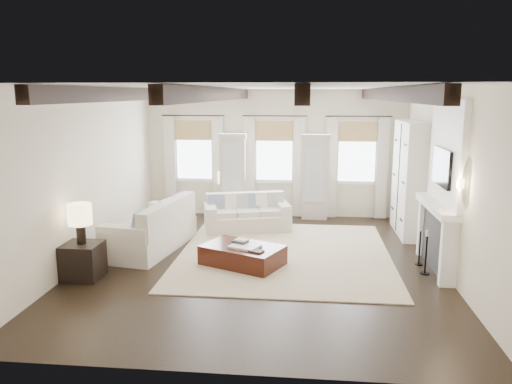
# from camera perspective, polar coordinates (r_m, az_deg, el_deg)

# --- Properties ---
(ground) EXTENTS (7.50, 7.50, 0.00)m
(ground) POSITION_cam_1_polar(r_m,az_deg,el_deg) (9.34, 0.55, -8.13)
(ground) COLOR black
(ground) RESTS_ON ground
(room_shell) EXTENTS (6.54, 7.54, 3.22)m
(room_shell) POSITION_cam_1_polar(r_m,az_deg,el_deg) (9.75, 5.45, 4.06)
(room_shell) COLOR beige
(room_shell) RESTS_ON ground
(area_rug) EXTENTS (4.06, 4.47, 0.02)m
(area_rug) POSITION_cam_1_polar(r_m,az_deg,el_deg) (9.86, 3.28, -7.04)
(area_rug) COLOR #B8A88D
(area_rug) RESTS_ON ground
(sofa_back) EXTENTS (2.08, 1.34, 0.82)m
(sofa_back) POSITION_cam_1_polar(r_m,az_deg,el_deg) (11.51, -1.06, -2.65)
(sofa_back) COLOR beige
(sofa_back) RESTS_ON ground
(sofa_left) EXTENTS (1.42, 2.46, 1.00)m
(sofa_left) POSITION_cam_1_polar(r_m,az_deg,el_deg) (10.26, -11.61, -4.26)
(sofa_left) COLOR beige
(sofa_left) RESTS_ON ground
(ottoman) EXTENTS (1.64, 1.38, 0.37)m
(ottoman) POSITION_cam_1_polar(r_m,az_deg,el_deg) (9.19, -1.54, -7.26)
(ottoman) COLOR black
(ottoman) RESTS_ON ground
(tray) EXTENTS (0.61, 0.55, 0.04)m
(tray) POSITION_cam_1_polar(r_m,az_deg,el_deg) (9.03, -1.28, -6.23)
(tray) COLOR white
(tray) RESTS_ON ottoman
(book_lower) EXTENTS (0.32, 0.29, 0.04)m
(book_lower) POSITION_cam_1_polar(r_m,az_deg,el_deg) (9.18, -1.83, -5.68)
(book_lower) COLOR #262628
(book_lower) RESTS_ON tray
(book_upper) EXTENTS (0.27, 0.25, 0.03)m
(book_upper) POSITION_cam_1_polar(r_m,az_deg,el_deg) (9.16, -1.66, -5.49)
(book_upper) COLOR beige
(book_upper) RESTS_ON book_lower
(book_loose) EXTENTS (0.29, 0.26, 0.03)m
(book_loose) POSITION_cam_1_polar(r_m,az_deg,el_deg) (8.79, 0.03, -6.77)
(book_loose) COLOR #262628
(book_loose) RESTS_ON ottoman
(side_table_front) EXTENTS (0.61, 0.61, 0.61)m
(side_table_front) POSITION_cam_1_polar(r_m,az_deg,el_deg) (9.03, -19.17, -7.44)
(side_table_front) COLOR black
(side_table_front) RESTS_ON ground
(lamp_front) EXTENTS (0.40, 0.40, 0.69)m
(lamp_front) POSITION_cam_1_polar(r_m,az_deg,el_deg) (8.82, -19.49, -2.67)
(lamp_front) COLOR black
(lamp_front) RESTS_ON side_table_front
(side_table_back) EXTENTS (0.38, 0.38, 0.56)m
(side_table_back) POSITION_cam_1_polar(r_m,az_deg,el_deg) (12.82, -3.59, -1.49)
(side_table_back) COLOR black
(side_table_back) RESTS_ON ground
(lamp_back) EXTENTS (0.34, 0.34, 0.58)m
(lamp_back) POSITION_cam_1_polar(r_m,az_deg,el_deg) (12.69, -3.62, 1.50)
(lamp_back) COLOR black
(lamp_back) RESTS_ON side_table_back
(candlestick_near) EXTENTS (0.16, 0.16, 0.79)m
(candlestick_near) POSITION_cam_1_polar(r_m,az_deg,el_deg) (9.19, 18.84, -6.94)
(candlestick_near) COLOR black
(candlestick_near) RESTS_ON ground
(candlestick_far) EXTENTS (0.15, 0.15, 0.73)m
(candlestick_far) POSITION_cam_1_polar(r_m,az_deg,el_deg) (9.65, 18.20, -6.18)
(candlestick_far) COLOR black
(candlestick_far) RESTS_ON ground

